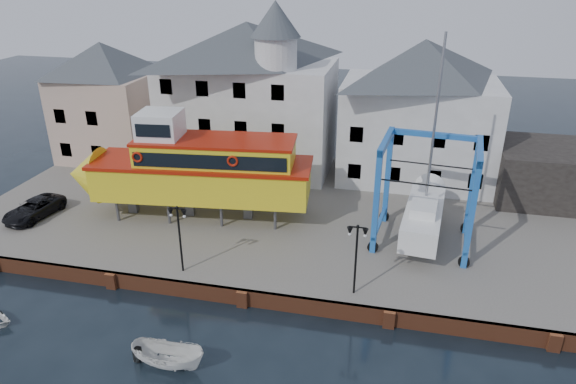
# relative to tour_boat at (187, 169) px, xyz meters

# --- Properties ---
(ground) EXTENTS (140.00, 140.00, 0.00)m
(ground) POSITION_rel_tour_boat_xyz_m (6.37, -8.15, -4.53)
(ground) COLOR black
(ground) RESTS_ON ground
(hardstanding) EXTENTS (44.00, 22.00, 1.00)m
(hardstanding) POSITION_rel_tour_boat_xyz_m (6.37, 2.85, -4.03)
(hardstanding) COLOR #5E5A54
(hardstanding) RESTS_ON ground
(quay_wall) EXTENTS (44.00, 0.47, 1.00)m
(quay_wall) POSITION_rel_tour_boat_xyz_m (6.37, -8.04, -4.03)
(quay_wall) COLOR brown
(quay_wall) RESTS_ON ground
(building_pink) EXTENTS (8.00, 7.00, 10.30)m
(building_pink) POSITION_rel_tour_boat_xyz_m (-11.63, 9.85, 1.62)
(building_pink) COLOR tan
(building_pink) RESTS_ON hardstanding
(building_white_main) EXTENTS (14.00, 8.30, 14.00)m
(building_white_main) POSITION_rel_tour_boat_xyz_m (1.50, 10.24, 2.81)
(building_white_main) COLOR beige
(building_white_main) RESTS_ON hardstanding
(building_white_right) EXTENTS (12.00, 8.00, 11.20)m
(building_white_right) POSITION_rel_tour_boat_xyz_m (15.37, 10.85, 2.07)
(building_white_right) COLOR beige
(building_white_right) RESTS_ON hardstanding
(shed_dark) EXTENTS (8.00, 7.00, 4.00)m
(shed_dark) POSITION_rel_tour_boat_xyz_m (25.37, 8.85, -1.53)
(shed_dark) COLOR black
(shed_dark) RESTS_ON hardstanding
(lamp_post_left) EXTENTS (1.12, 0.32, 4.20)m
(lamp_post_left) POSITION_rel_tour_boat_xyz_m (2.37, -6.95, -0.36)
(lamp_post_left) COLOR black
(lamp_post_left) RESTS_ON hardstanding
(lamp_post_right) EXTENTS (1.12, 0.32, 4.20)m
(lamp_post_right) POSITION_rel_tour_boat_xyz_m (12.37, -6.95, -0.36)
(lamp_post_right) COLOR black
(lamp_post_right) RESTS_ON hardstanding
(tour_boat) EXTENTS (17.54, 5.90, 7.49)m
(tour_boat) POSITION_rel_tour_boat_xyz_m (0.00, 0.00, 0.00)
(tour_boat) COLOR #59595E
(tour_boat) RESTS_ON hardstanding
(travel_lift) EXTENTS (6.54, 8.81, 13.03)m
(travel_lift) POSITION_rel_tour_boat_xyz_m (16.05, 0.38, -1.36)
(travel_lift) COLOR #234CAE
(travel_lift) RESTS_ON hardstanding
(van) EXTENTS (2.71, 4.81, 1.27)m
(van) POSITION_rel_tour_boat_xyz_m (-10.63, -2.79, -2.90)
(van) COLOR black
(van) RESTS_ON hardstanding
(motorboat_a) EXTENTS (3.74, 1.53, 1.43)m
(motorboat_a) POSITION_rel_tour_boat_xyz_m (4.35, -13.38, -4.53)
(motorboat_a) COLOR white
(motorboat_a) RESTS_ON ground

